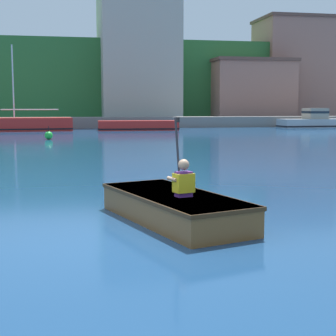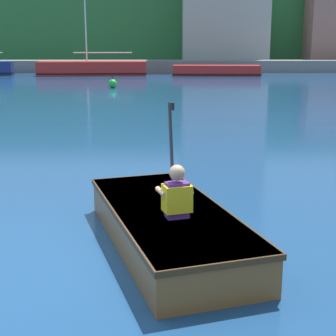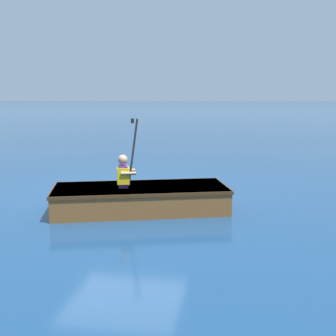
{
  "view_description": "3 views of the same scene",
  "coord_description": "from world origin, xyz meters",
  "px_view_note": "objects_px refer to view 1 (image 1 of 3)",
  "views": [
    {
      "loc": [
        -0.28,
        -7.17,
        1.83
      ],
      "look_at": [
        1.33,
        1.19,
        0.8
      ],
      "focal_mm": 55.0,
      "sensor_mm": 36.0,
      "label": 1
    },
    {
      "loc": [
        1.3,
        -4.82,
        2.27
      ],
      "look_at": [
        1.33,
        1.19,
        0.8
      ],
      "focal_mm": 55.0,
      "sensor_mm": 36.0,
      "label": 2
    },
    {
      "loc": [
        8.48,
        2.41,
        2.05
      ],
      "look_at": [
        1.33,
        1.19,
        0.8
      ],
      "focal_mm": 45.0,
      "sensor_mm": 36.0,
      "label": 3
    }
  ],
  "objects_px": {
    "moored_boat_dock_center_near": "(313,121)",
    "channel_buoy": "(49,135)",
    "moored_boat_dock_center_far": "(20,125)",
    "rowboat_foreground": "(172,205)",
    "moored_boat_dock_west_end": "(138,126)",
    "person_paddler": "(183,180)"
  },
  "relations": [
    {
      "from": "moored_boat_dock_west_end",
      "to": "rowboat_foreground",
      "type": "relative_size",
      "value": 1.85
    },
    {
      "from": "rowboat_foreground",
      "to": "person_paddler",
      "type": "distance_m",
      "value": 0.57
    },
    {
      "from": "moored_boat_dock_west_end",
      "to": "rowboat_foreground",
      "type": "xyz_separation_m",
      "value": [
        -3.56,
        -30.73,
        -0.08
      ]
    },
    {
      "from": "person_paddler",
      "to": "channel_buoy",
      "type": "xyz_separation_m",
      "value": [
        -2.79,
        21.3,
        -0.49
      ]
    },
    {
      "from": "moored_boat_dock_center_far",
      "to": "rowboat_foreground",
      "type": "bearing_deg",
      "value": -80.72
    },
    {
      "from": "moored_boat_dock_center_near",
      "to": "channel_buoy",
      "type": "height_order",
      "value": "moored_boat_dock_center_near"
    },
    {
      "from": "moored_boat_dock_center_far",
      "to": "channel_buoy",
      "type": "xyz_separation_m",
      "value": [
        2.44,
        -10.41,
        -0.24
      ]
    },
    {
      "from": "moored_boat_dock_west_end",
      "to": "channel_buoy",
      "type": "relative_size",
      "value": 8.48
    },
    {
      "from": "moored_boat_dock_west_end",
      "to": "channel_buoy",
      "type": "height_order",
      "value": "moored_boat_dock_west_end"
    },
    {
      "from": "moored_boat_dock_west_end",
      "to": "rowboat_foreground",
      "type": "bearing_deg",
      "value": -96.61
    },
    {
      "from": "moored_boat_dock_center_near",
      "to": "rowboat_foreground",
      "type": "distance_m",
      "value": 38.09
    },
    {
      "from": "moored_boat_dock_center_near",
      "to": "person_paddler",
      "type": "height_order",
      "value": "person_paddler"
    },
    {
      "from": "moored_boat_dock_center_near",
      "to": "channel_buoy",
      "type": "xyz_separation_m",
      "value": [
        -21.61,
        -12.08,
        -0.32
      ]
    },
    {
      "from": "moored_boat_dock_west_end",
      "to": "moored_boat_dock_center_far",
      "type": "height_order",
      "value": "moored_boat_dock_center_far"
    },
    {
      "from": "moored_boat_dock_center_near",
      "to": "moored_boat_dock_center_far",
      "type": "xyz_separation_m",
      "value": [
        -24.05,
        -1.67,
        -0.09
      ]
    },
    {
      "from": "moored_boat_dock_center_far",
      "to": "moored_boat_dock_center_near",
      "type": "bearing_deg",
      "value": 3.97
    },
    {
      "from": "moored_boat_dock_center_near",
      "to": "channel_buoy",
      "type": "distance_m",
      "value": 24.76
    },
    {
      "from": "moored_boat_dock_west_end",
      "to": "person_paddler",
      "type": "relative_size",
      "value": 5.05
    },
    {
      "from": "moored_boat_dock_center_far",
      "to": "channel_buoy",
      "type": "relative_size",
      "value": 10.7
    },
    {
      "from": "rowboat_foreground",
      "to": "moored_boat_dock_center_far",
      "type": "bearing_deg",
      "value": 99.28
    },
    {
      "from": "rowboat_foreground",
      "to": "channel_buoy",
      "type": "distance_m",
      "value": 21.14
    },
    {
      "from": "channel_buoy",
      "to": "moored_boat_dock_center_far",
      "type": "bearing_deg",
      "value": 103.2
    }
  ]
}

